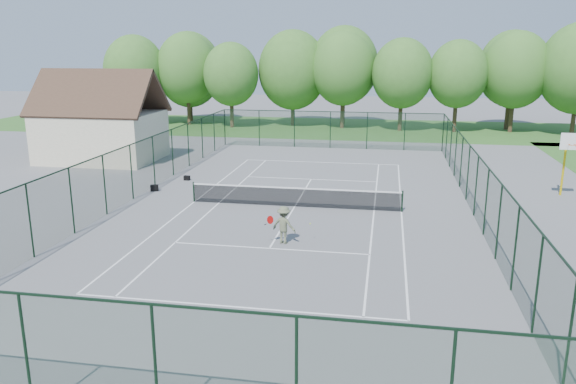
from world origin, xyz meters
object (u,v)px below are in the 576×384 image
(basketball_goal, at_px, (568,152))
(tennis_player, at_px, (284,225))
(tennis_net, at_px, (295,196))
(sports_bag_a, at_px, (154,188))

(basketball_goal, height_order, tennis_player, basketball_goal)
(tennis_player, bearing_deg, tennis_net, 94.73)
(tennis_net, bearing_deg, tennis_player, -85.27)
(sports_bag_a, distance_m, tennis_player, 11.74)
(basketball_goal, relative_size, sports_bag_a, 8.07)
(basketball_goal, bearing_deg, tennis_net, -162.78)
(basketball_goal, xyz_separation_m, sports_bag_a, (-22.92, -2.60, -2.39))
(tennis_net, relative_size, sports_bag_a, 24.48)
(basketball_goal, height_order, sports_bag_a, basketball_goal)
(sports_bag_a, bearing_deg, tennis_net, -32.67)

